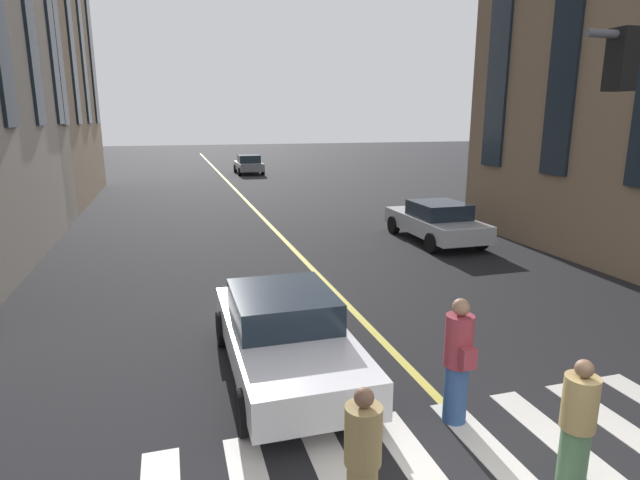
% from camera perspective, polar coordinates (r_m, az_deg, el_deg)
% --- Properties ---
extents(lane_centre_line, '(80.00, 0.16, 0.01)m').
position_cam_1_polar(lane_centre_line, '(24.12, -7.22, 3.38)').
color(lane_centre_line, '#D8C64C').
rests_on(lane_centre_line, ground_plane).
extents(crosswalk_marking, '(2.40, 8.45, 0.01)m').
position_cam_1_polar(crosswalk_marking, '(7.37, 18.32, -21.31)').
color(crosswalk_marking, silver).
rests_on(crosswalk_marking, ground_plane).
extents(car_white_near, '(4.40, 1.95, 1.37)m').
position_cam_1_polar(car_white_near, '(8.56, -3.86, -10.21)').
color(car_white_near, silver).
rests_on(car_white_near, ground_plane).
extents(car_silver_oncoming, '(4.40, 1.95, 1.37)m').
position_cam_1_polar(car_silver_oncoming, '(17.99, 12.60, 2.04)').
color(car_silver_oncoming, '#B7BABF').
rests_on(car_silver_oncoming, ground_plane).
extents(car_grey_trailing, '(3.90, 1.89, 1.40)m').
position_cam_1_polar(car_grey_trailing, '(39.65, -7.84, 8.23)').
color(car_grey_trailing, slate).
rests_on(car_grey_trailing, ground_plane).
extents(pedestrian_near, '(0.38, 0.38, 1.56)m').
position_cam_1_polar(pedestrian_near, '(6.79, 26.41, -17.72)').
color(pedestrian_near, '#4C724C').
rests_on(pedestrian_near, ground_plane).
extents(pedestrian_companion, '(0.38, 0.38, 1.56)m').
position_cam_1_polar(pedestrian_companion, '(5.67, 4.71, -22.86)').
color(pedestrian_companion, '#997F4C').
rests_on(pedestrian_companion, ground_plane).
extents(pedestrian_far, '(0.50, 0.38, 1.80)m').
position_cam_1_polar(pedestrian_far, '(7.43, 14.90, -12.75)').
color(pedestrian_far, '#2D4C7F').
rests_on(pedestrian_far, ground_plane).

